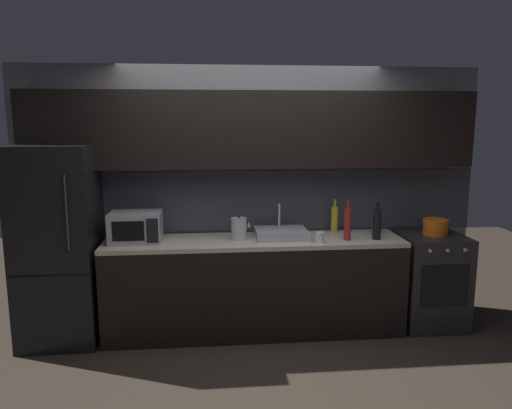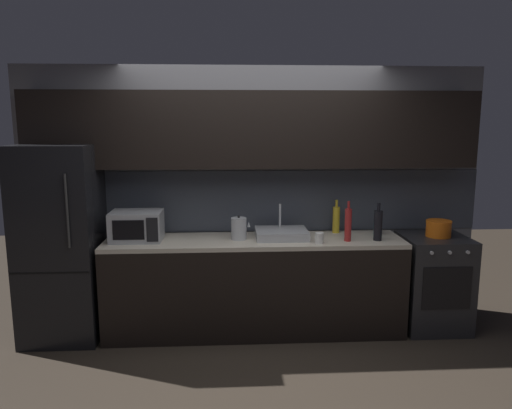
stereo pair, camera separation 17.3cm
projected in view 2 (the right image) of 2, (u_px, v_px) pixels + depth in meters
ground_plane at (261, 380)px, 3.78m from camera, size 10.00×10.00×0.00m
back_wall at (253, 166)px, 4.69m from camera, size 4.50×0.44×2.50m
counter_run at (255, 285)px, 4.59m from camera, size 2.76×0.60×0.90m
refrigerator at (61, 243)px, 4.41m from camera, size 0.68×0.69×1.78m
oven_range at (433, 282)px, 4.68m from camera, size 0.60×0.62×0.90m
microwave at (137, 226)px, 4.44m from camera, size 0.46×0.35×0.27m
sink_basin at (281, 234)px, 4.55m from camera, size 0.48×0.38×0.30m
kettle at (239, 229)px, 4.48m from camera, size 0.18×0.14×0.23m
wine_bottle_dark at (378, 225)px, 4.44m from camera, size 0.08×0.08×0.35m
wine_bottle_red at (348, 224)px, 4.41m from camera, size 0.06×0.06×0.37m
wine_bottle_yellow at (336, 219)px, 4.75m from camera, size 0.07×0.07×0.32m
mug_white at (319, 238)px, 4.34m from camera, size 0.07×0.07×0.10m
mug_teal at (378, 229)px, 4.68m from camera, size 0.08×0.08×0.11m
cooking_pot at (439, 229)px, 4.59m from camera, size 0.23×0.23×0.15m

